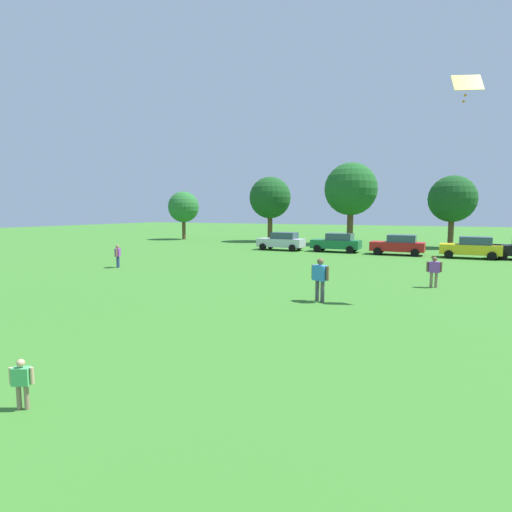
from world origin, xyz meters
name	(u,v)px	position (x,y,z in m)	size (l,w,h in m)	color
ground_plane	(316,259)	(0.00, 30.00, 0.00)	(160.00, 160.00, 0.00)	#387528
child_kite_flyer	(22,380)	(2.38, 4.23, 0.57)	(0.42, 0.29, 0.96)	#8C7259
adult_bystander	(320,276)	(4.64, 15.53, 1.04)	(0.80, 0.50, 1.76)	#4C4C51
bystander_near_trees	(434,269)	(8.66, 20.89, 0.88)	(0.70, 0.33, 1.48)	#8C7259
bystander_midfield	(118,254)	(-10.18, 19.79, 0.88)	(0.47, 0.63, 1.48)	navy
kite	(467,84)	(9.63, 17.91, 8.49)	(1.20, 0.84, 1.09)	yellow
parked_car_silver_0	(282,241)	(-5.10, 35.63, 0.86)	(4.30, 2.02, 1.68)	silver
parked_car_green_1	(337,242)	(0.00, 36.14, 0.86)	(4.30, 2.02, 1.68)	#196B38
parked_car_red_2	(398,245)	(5.30, 35.84, 0.86)	(4.30, 2.02, 1.68)	red
parked_car_yellow_3	(471,247)	(10.70, 35.61, 0.86)	(4.30, 2.02, 1.68)	yellow
tree_far_left	(183,207)	(-22.20, 44.17, 4.16)	(3.96, 3.96, 6.17)	brown
tree_left	(270,198)	(-10.64, 45.57, 5.22)	(4.96, 4.96, 7.73)	brown
tree_right	(351,189)	(-0.92, 45.28, 6.01)	(5.71, 5.71, 8.90)	brown
tree_far_right	(452,199)	(9.16, 45.14, 4.82)	(4.58, 4.58, 7.14)	brown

